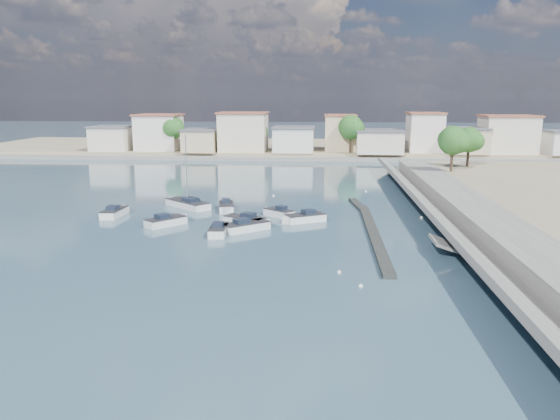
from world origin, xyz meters
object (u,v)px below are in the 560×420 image
Objects in this scene: motorboat_h at (248,227)px; motorboat_a at (219,230)px; motorboat_c at (243,221)px; motorboat_d at (303,218)px; motorboat_b at (168,222)px; sailboat at (186,204)px; motorboat_f at (278,213)px; motorboat_e at (116,212)px; motorboat_g at (226,207)px.

motorboat_a is at bearing -148.08° from motorboat_h.
motorboat_d is (6.23, 1.46, -0.00)m from motorboat_c.
sailboat reaches higher than motorboat_b.
motorboat_h is (-2.49, -6.57, 0.00)m from motorboat_f.
motorboat_c is (1.78, 4.25, 0.00)m from motorboat_a.
motorboat_e is 0.54× the size of sailboat.
motorboat_f is at bearing 58.09° from motorboat_a.
motorboat_g is at bearing -17.91° from sailboat.
motorboat_h is at bearing -72.20° from motorboat_c.
motorboat_c and motorboat_d have the same top height.
motorboat_b and motorboat_f have the same top height.
motorboat_e and motorboat_f have the same top height.
motorboat_d is (8.00, 5.71, -0.00)m from motorboat_a.
motorboat_c and motorboat_g have the same top height.
motorboat_d is 0.97× the size of motorboat_e.
motorboat_c is at bearing -166.78° from motorboat_d.
motorboat_c is 11.62m from sailboat.
motorboat_d and motorboat_h have the same top height.
sailboat is (-14.33, 6.87, 0.03)m from motorboat_d.
motorboat_a and motorboat_g have the same top height.
motorboat_e is at bearing -162.74° from motorboat_g.
motorboat_b is 0.90× the size of motorboat_e.
motorboat_g is at bearing 96.08° from motorboat_a.
motorboat_d and motorboat_g have the same top height.
motorboat_e is 0.99× the size of motorboat_h.
motorboat_e is (-7.10, 4.02, 0.00)m from motorboat_b.
motorboat_b is 9.40m from sailboat.
sailboat reaches higher than motorboat_h.
motorboat_e is 1.00× the size of motorboat_g.
motorboat_a is 9.83m from motorboat_d.
motorboat_e is at bearing -141.50° from sailboat.
motorboat_d is 0.52× the size of sailboat.
motorboat_f is 12.25m from sailboat.
motorboat_h is (2.62, 1.63, -0.00)m from motorboat_a.
sailboat is at bearing 154.40° from motorboat_d.
motorboat_a is at bearing -144.48° from motorboat_d.
motorboat_b is at bearing -87.91° from sailboat.
motorboat_e is 12.49m from motorboat_g.
motorboat_c and motorboat_f have the same top height.
motorboat_a is at bearing -28.04° from motorboat_b.
sailboat is at bearing 159.06° from motorboat_f.
motorboat_b is 14.22m from motorboat_d.
motorboat_e is (-13.09, 7.21, -0.00)m from motorboat_a.
motorboat_c is at bearing 107.80° from motorboat_h.
motorboat_b is 7.84m from motorboat_c.
motorboat_g is at bearing 58.00° from motorboat_b.
motorboat_a and motorboat_e have the same top height.
motorboat_c is 0.55× the size of sailboat.
motorboat_a is at bearing -121.91° from motorboat_f.
motorboat_h is at bearing -19.55° from motorboat_e.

